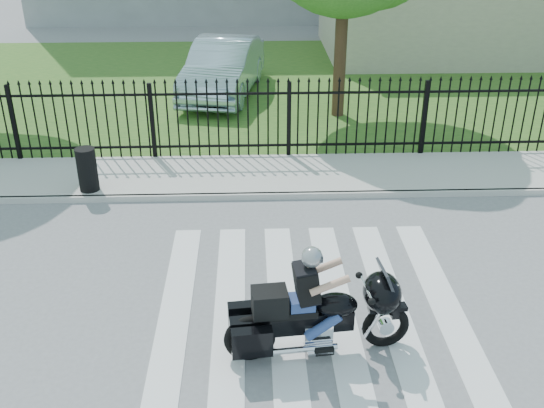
{
  "coord_description": "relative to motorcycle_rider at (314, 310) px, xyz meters",
  "views": [
    {
      "loc": [
        -0.85,
        -7.32,
        5.62
      ],
      "look_at": [
        -0.52,
        1.79,
        1.0
      ],
      "focal_mm": 42.0,
      "sensor_mm": 36.0,
      "label": 1
    }
  ],
  "objects": [
    {
      "name": "ground",
      "position": [
        0.07,
        0.63,
        -0.68
      ],
      "size": [
        120.0,
        120.0,
        0.0
      ],
      "primitive_type": "plane",
      "color": "slate",
      "rests_on": "ground"
    },
    {
      "name": "litter_bin",
      "position": [
        -4.02,
        4.93,
        -0.12
      ],
      "size": [
        0.48,
        0.48,
        0.88
      ],
      "primitive_type": "cylinder",
      "rotation": [
        0.0,
        0.0,
        0.25
      ],
      "color": "black",
      "rests_on": "sidewalk"
    },
    {
      "name": "sidewalk",
      "position": [
        0.07,
        5.63,
        -0.62
      ],
      "size": [
        40.0,
        2.0,
        0.12
      ],
      "primitive_type": "cube",
      "color": "#ADAAA3",
      "rests_on": "ground"
    },
    {
      "name": "curb",
      "position": [
        0.07,
        4.63,
        -0.62
      ],
      "size": [
        40.0,
        0.12,
        0.12
      ],
      "primitive_type": "cube",
      "color": "#ADAAA3",
      "rests_on": "ground"
    },
    {
      "name": "building_low",
      "position": [
        7.07,
        16.63,
        1.07
      ],
      "size": [
        10.0,
        6.0,
        3.5
      ],
      "primitive_type": "cube",
      "color": "beige",
      "rests_on": "ground"
    },
    {
      "name": "motorcycle_rider",
      "position": [
        0.0,
        0.0,
        0.0
      ],
      "size": [
        2.5,
        0.93,
        1.65
      ],
      "rotation": [
        0.0,
        0.0,
        0.1
      ],
      "color": "black",
      "rests_on": "ground"
    },
    {
      "name": "grass_strip",
      "position": [
        0.07,
        12.63,
        -0.67
      ],
      "size": [
        40.0,
        12.0,
        0.02
      ],
      "primitive_type": "cube",
      "color": "#2D591E",
      "rests_on": "ground"
    },
    {
      "name": "parked_car",
      "position": [
        -1.55,
        11.6,
        0.13
      ],
      "size": [
        2.51,
        5.02,
        1.58
      ],
      "primitive_type": "imported",
      "rotation": [
        0.0,
        0.0,
        -0.18
      ],
      "color": "#A5BFD0",
      "rests_on": "grass_strip"
    },
    {
      "name": "crosswalk",
      "position": [
        0.07,
        0.63,
        -0.67
      ],
      "size": [
        5.0,
        5.5,
        0.01
      ],
      "primitive_type": null,
      "color": "silver",
      "rests_on": "ground"
    },
    {
      "name": "iron_fence",
      "position": [
        0.07,
        6.63,
        0.23
      ],
      "size": [
        26.0,
        0.04,
        1.8
      ],
      "color": "black",
      "rests_on": "ground"
    }
  ]
}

